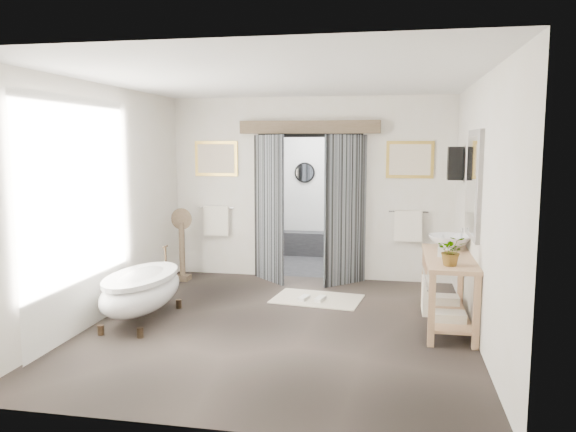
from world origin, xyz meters
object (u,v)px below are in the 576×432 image
at_px(rug, 317,299).
at_px(clawfoot_tub, 142,290).
at_px(vanity, 446,285).
at_px(basin, 450,243).

bearing_deg(rug, clawfoot_tub, -146.04).
xyz_separation_m(vanity, rug, (-1.65, 0.86, -0.50)).
bearing_deg(clawfoot_tub, rug, 33.96).
xyz_separation_m(clawfoot_tub, basin, (3.71, 0.91, 0.55)).
bearing_deg(clawfoot_tub, vanity, 7.52).
bearing_deg(basin, vanity, -83.36).
height_order(vanity, basin, basin).
xyz_separation_m(clawfoot_tub, rug, (1.99, 1.34, -0.38)).
distance_m(vanity, rug, 1.93).
bearing_deg(vanity, clawfoot_tub, -172.48).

